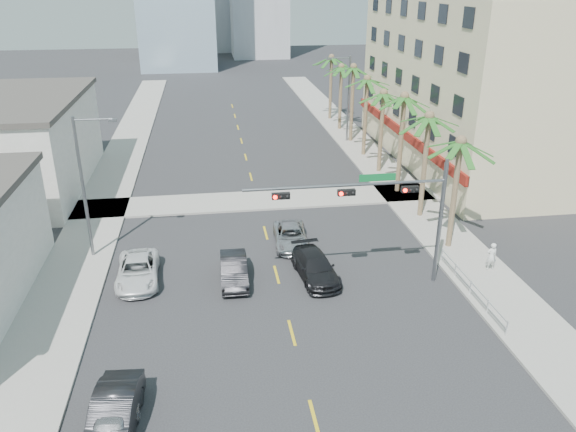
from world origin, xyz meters
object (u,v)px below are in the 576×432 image
object	(u,v)px
traffic_signal_mast	(386,203)
car_parked_far	(138,271)
car_lane_center	(291,236)
pedestrian	(491,256)
car_parked_near	(112,429)
car_lane_right	(315,267)
car_lane_left	(234,270)
car_parked_mid	(114,414)

from	to	relation	value
traffic_signal_mast	car_parked_far	bearing A→B (deg)	170.02
traffic_signal_mast	car_parked_far	xyz separation A→B (m)	(-13.83, 2.43, -4.36)
car_lane_center	pedestrian	bearing A→B (deg)	-22.03
car_parked_near	car_lane_center	distance (m)	18.46
traffic_signal_mast	car_lane_right	size ratio (longest dim) A/B	2.26
car_parked_near	car_lane_center	size ratio (longest dim) A/B	0.88
car_lane_left	car_lane_right	xyz separation A→B (m)	(4.74, -0.33, -0.01)
traffic_signal_mast	pedestrian	distance (m)	8.06
car_parked_near	car_lane_right	size ratio (longest dim) A/B	0.82
car_parked_near	car_lane_left	world-z (taller)	car_lane_left
traffic_signal_mast	car_lane_right	xyz separation A→B (m)	(-3.58, 1.35, -4.35)
car_parked_near	car_lane_right	bearing A→B (deg)	52.56
car_parked_near	car_lane_right	xyz separation A→B (m)	(10.01, 11.42, 0.02)
car_lane_left	pedestrian	world-z (taller)	pedestrian
car_lane_right	pedestrian	distance (m)	10.56
car_parked_near	car_lane_right	world-z (taller)	car_lane_right
car_parked_mid	car_lane_right	size ratio (longest dim) A/B	0.95
traffic_signal_mast	pedestrian	xyz separation A→B (m)	(6.95, 0.56, -4.04)
car_lane_left	car_lane_center	size ratio (longest dim) A/B	0.95
car_parked_mid	pedestrian	xyz separation A→B (m)	(20.53, 9.96, 0.25)
car_lane_right	pedestrian	xyz separation A→B (m)	(10.52, -0.79, 0.31)
car_parked_near	car_parked_far	xyz separation A→B (m)	(-0.25, 12.50, 0.01)
car_lane_center	car_lane_right	world-z (taller)	car_lane_right
car_parked_far	car_lane_left	distance (m)	5.57
car_lane_center	car_parked_mid	bearing A→B (deg)	-117.83
car_parked_far	car_lane_center	xyz separation A→B (m)	(9.49, 3.47, -0.06)
traffic_signal_mast	car_parked_near	distance (m)	17.47
car_parked_far	car_lane_left	bearing A→B (deg)	-10.04
car_parked_near	pedestrian	bearing A→B (deg)	31.18
traffic_signal_mast	car_lane_left	world-z (taller)	traffic_signal_mast
car_parked_far	car_lane_center	size ratio (longest dim) A/B	1.09
car_parked_mid	pedestrian	size ratio (longest dim) A/B	2.69
car_parked_mid	car_lane_center	bearing A→B (deg)	63.12
car_parked_near	car_lane_right	distance (m)	15.18
car_lane_center	car_lane_right	bearing A→B (deg)	-77.18
car_lane_right	pedestrian	size ratio (longest dim) A/B	2.82
traffic_signal_mast	car_parked_mid	world-z (taller)	traffic_signal_mast
car_lane_left	car_lane_center	world-z (taller)	car_lane_left
car_parked_mid	car_lane_left	bearing A→B (deg)	68.81
car_parked_far	car_lane_left	xyz separation A→B (m)	(5.52, -0.76, 0.02)
traffic_signal_mast	car_parked_near	size ratio (longest dim) A/B	2.74
car_parked_far	car_lane_center	world-z (taller)	car_parked_far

